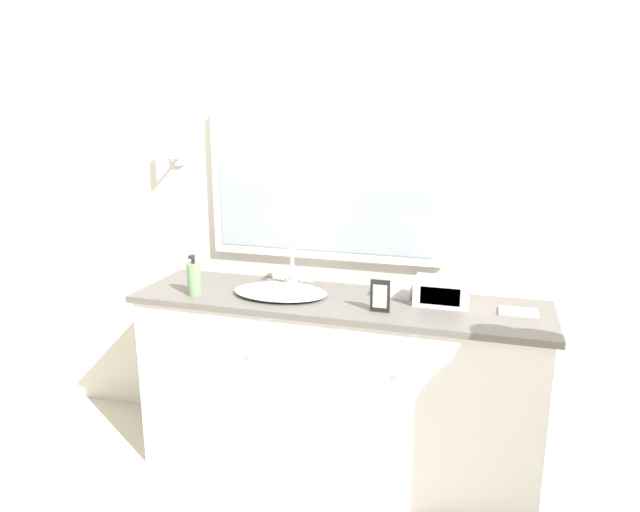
% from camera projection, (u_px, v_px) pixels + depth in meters
% --- Properties ---
extents(ground_plane, '(14.00, 14.00, 0.00)m').
position_uv_depth(ground_plane, '(320.00, 501.00, 2.62)').
color(ground_plane, beige).
extents(wall_back, '(8.00, 0.18, 2.55)m').
position_uv_depth(wall_back, '(352.00, 207.00, 2.83)').
color(wall_back, silver).
rests_on(wall_back, ground_plane).
extents(vanity_counter, '(1.93, 0.53, 0.89)m').
position_uv_depth(vanity_counter, '(336.00, 386.00, 2.76)').
color(vanity_counter, white).
rests_on(vanity_counter, ground_plane).
extents(sink_basin, '(0.45, 0.35, 0.19)m').
position_uv_depth(sink_basin, '(281.00, 291.00, 2.71)').
color(sink_basin, white).
rests_on(sink_basin, vanity_counter).
extents(soap_bottle, '(0.06, 0.06, 0.20)m').
position_uv_depth(soap_bottle, '(194.00, 278.00, 2.70)').
color(soap_bottle, '#709966').
rests_on(soap_bottle, vanity_counter).
extents(appliance_box, '(0.24, 0.16, 0.12)m').
position_uv_depth(appliance_box, '(442.00, 291.00, 2.57)').
color(appliance_box, white).
rests_on(appliance_box, vanity_counter).
extents(picture_frame, '(0.09, 0.01, 0.14)m').
position_uv_depth(picture_frame, '(380.00, 296.00, 2.46)').
color(picture_frame, black).
rests_on(picture_frame, vanity_counter).
extents(hand_towel_near_sink, '(0.16, 0.10, 0.05)m').
position_uv_depth(hand_towel_near_sink, '(394.00, 291.00, 2.69)').
color(hand_towel_near_sink, white).
rests_on(hand_towel_near_sink, vanity_counter).
extents(metal_tray, '(0.16, 0.12, 0.01)m').
position_uv_depth(metal_tray, '(518.00, 312.00, 2.46)').
color(metal_tray, '#ADADB2').
rests_on(metal_tray, vanity_counter).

